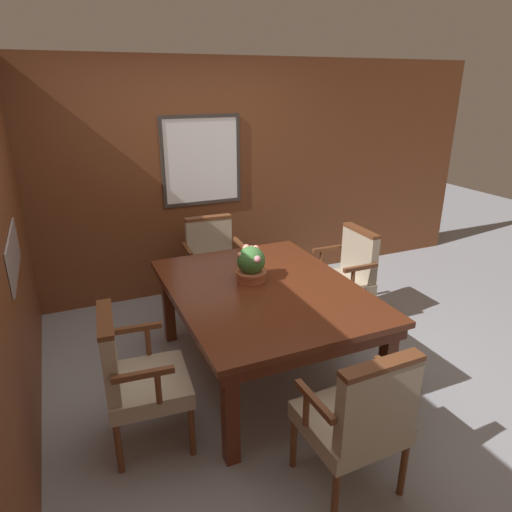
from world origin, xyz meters
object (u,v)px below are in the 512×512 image
at_px(chair_head_near, 359,416).
at_px(chair_head_far, 213,260).
at_px(chair_right_far, 346,274).
at_px(dining_table, 264,298).
at_px(chair_left_near, 135,374).
at_px(potted_plant, 251,264).

distance_m(chair_head_near, chair_head_far, 2.51).
bearing_deg(chair_head_far, chair_right_far, -36.13).
xyz_separation_m(dining_table, chair_head_far, (0.01, 1.25, -0.14)).
height_order(chair_left_near, potted_plant, potted_plant).
distance_m(chair_head_far, potted_plant, 1.15).
bearing_deg(chair_head_near, chair_left_near, -41.54).
bearing_deg(dining_table, chair_right_far, 21.86).
height_order(chair_head_far, potted_plant, potted_plant).
height_order(dining_table, chair_right_far, chair_right_far).
relative_size(chair_head_near, chair_head_far, 1.00).
bearing_deg(chair_head_near, chair_right_far, -123.58).
bearing_deg(chair_left_near, chair_head_near, -125.12).
distance_m(chair_head_near, potted_plant, 1.46).
bearing_deg(potted_plant, dining_table, -76.47).
bearing_deg(dining_table, potted_plant, 103.53).
height_order(chair_right_far, chair_head_far, same).
bearing_deg(chair_right_far, chair_head_far, -128.37).
xyz_separation_m(chair_left_near, potted_plant, (1.01, 0.54, 0.36)).
bearing_deg(dining_table, chair_head_near, -90.54).
xyz_separation_m(chair_head_far, potted_plant, (-0.05, -1.09, 0.36)).
bearing_deg(chair_right_far, potted_plant, -75.99).
relative_size(chair_head_far, potted_plant, 3.33).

